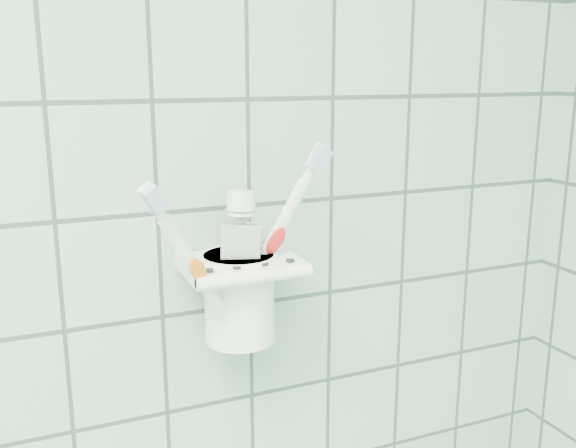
# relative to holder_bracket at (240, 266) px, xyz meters

# --- Properties ---
(holder_bracket) EXTENTS (0.11, 0.10, 0.04)m
(holder_bracket) POSITION_rel_holder_bracket_xyz_m (0.00, 0.00, 0.00)
(holder_bracket) COLOR white
(holder_bracket) RESTS_ON wall_back
(cup) EXTENTS (0.08, 0.08, 0.09)m
(cup) POSITION_rel_holder_bracket_xyz_m (-0.00, 0.00, -0.03)
(cup) COLOR white
(cup) RESTS_ON holder_bracket
(toothbrush_pink) EXTENTS (0.09, 0.06, 0.19)m
(toothbrush_pink) POSITION_rel_holder_bracket_xyz_m (-0.01, -0.01, 0.03)
(toothbrush_pink) COLOR white
(toothbrush_pink) RESTS_ON cup
(toothbrush_blue) EXTENTS (0.03, 0.08, 0.18)m
(toothbrush_blue) POSITION_rel_holder_bracket_xyz_m (0.02, 0.00, 0.02)
(toothbrush_blue) COLOR white
(toothbrush_blue) RESTS_ON cup
(toothbrush_orange) EXTENTS (0.09, 0.05, 0.21)m
(toothbrush_orange) POSITION_rel_holder_bracket_xyz_m (-0.01, 0.01, 0.04)
(toothbrush_orange) COLOR white
(toothbrush_orange) RESTS_ON cup
(toothpaste_tube) EXTENTS (0.05, 0.04, 0.15)m
(toothpaste_tube) POSITION_rel_holder_bracket_xyz_m (-0.01, -0.01, 0.01)
(toothpaste_tube) COLOR silver
(toothpaste_tube) RESTS_ON cup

